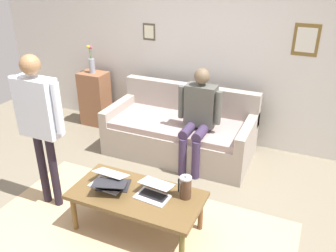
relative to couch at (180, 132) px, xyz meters
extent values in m
plane|color=#766D59|center=(-0.17, 1.54, -0.30)|extent=(7.68, 7.68, 0.00)
cube|color=tan|center=(-0.19, 1.69, -0.30)|extent=(3.01, 1.66, 0.01)
cube|color=silver|center=(-0.17, -0.66, 1.05)|extent=(7.04, 0.10, 2.70)
cube|color=brown|center=(-1.37, -0.61, 1.25)|extent=(0.30, 0.02, 0.39)
cube|color=silver|center=(-1.37, -0.60, 1.25)|extent=(0.23, 0.00, 0.29)
cube|color=#4A4435|center=(0.75, -0.61, 1.18)|extent=(0.19, 0.02, 0.24)
cube|color=#EAE7C7|center=(0.75, -0.60, 1.18)|extent=(0.14, 0.00, 0.18)
cube|color=#A2978C|center=(0.00, 0.04, -0.09)|extent=(1.93, 0.91, 0.42)
cube|color=gray|center=(0.00, 0.06, 0.16)|extent=(1.69, 0.83, 0.08)
cube|color=#A2978C|center=(0.00, -0.34, 0.35)|extent=(1.93, 0.14, 0.46)
cube|color=#A2978C|center=(-0.91, 0.04, 0.22)|extent=(0.12, 0.91, 0.20)
cube|color=#A2978C|center=(0.91, 0.04, 0.22)|extent=(0.12, 0.91, 0.20)
cube|color=brown|center=(-0.19, 1.59, 0.10)|extent=(1.27, 0.63, 0.04)
cylinder|color=brown|center=(-0.76, 1.84, -0.11)|extent=(0.05, 0.05, 0.39)
cylinder|color=brown|center=(0.38, 1.84, -0.11)|extent=(0.05, 0.05, 0.39)
cylinder|color=brown|center=(-0.76, 1.34, -0.11)|extent=(0.05, 0.05, 0.39)
cylinder|color=brown|center=(0.38, 1.34, -0.11)|extent=(0.05, 0.05, 0.39)
cube|color=#28282D|center=(0.08, 1.56, 0.13)|extent=(0.37, 0.30, 0.01)
cube|color=black|center=(0.07, 1.58, 0.14)|extent=(0.29, 0.20, 0.00)
cube|color=#28282D|center=(0.04, 1.68, 0.24)|extent=(0.36, 0.29, 0.04)
cube|color=white|center=(0.04, 1.68, 0.24)|extent=(0.33, 0.26, 0.03)
cube|color=silver|center=(-0.35, 1.58, 0.13)|extent=(0.33, 0.23, 0.01)
cube|color=black|center=(-0.35, 1.57, 0.14)|extent=(0.28, 0.14, 0.00)
cube|color=silver|center=(-0.36, 1.50, 0.23)|extent=(0.33, 0.22, 0.04)
cube|color=#A6D0F6|center=(-0.36, 1.50, 0.23)|extent=(0.30, 0.19, 0.04)
cube|color=silver|center=(0.14, 1.59, 0.13)|extent=(0.34, 0.22, 0.01)
cube|color=black|center=(0.13, 1.58, 0.14)|extent=(0.29, 0.13, 0.00)
cube|color=silver|center=(0.13, 1.52, 0.23)|extent=(0.34, 0.20, 0.06)
cube|color=#ACDCE8|center=(0.13, 1.52, 0.23)|extent=(0.31, 0.18, 0.05)
cylinder|color=#4C3323|center=(-0.64, 1.45, 0.23)|extent=(0.11, 0.11, 0.21)
cylinder|color=#B7B7BC|center=(-0.64, 1.45, 0.34)|extent=(0.11, 0.11, 0.02)
sphere|color=#B2B2B7|center=(-0.64, 1.45, 0.36)|extent=(0.03, 0.03, 0.03)
cube|color=black|center=(-0.57, 1.45, 0.24)|extent=(0.01, 0.01, 0.15)
cube|color=#8E5A3C|center=(1.59, -0.34, 0.12)|extent=(0.42, 0.32, 0.85)
cylinder|color=#9198AA|center=(1.59, -0.34, 0.65)|extent=(0.09, 0.09, 0.21)
cylinder|color=#3D7038|center=(1.60, -0.35, 0.85)|extent=(0.02, 0.01, 0.17)
sphere|color=#D14563|center=(1.60, -0.36, 0.93)|extent=(0.05, 0.05, 0.05)
cylinder|color=#3D7038|center=(1.61, -0.34, 0.85)|extent=(0.01, 0.02, 0.18)
sphere|color=gold|center=(1.62, -0.34, 0.94)|extent=(0.04, 0.04, 0.04)
cylinder|color=#3D7038|center=(1.60, -0.32, 0.85)|extent=(0.04, 0.02, 0.19)
sphere|color=gold|center=(1.61, -0.30, 0.95)|extent=(0.05, 0.05, 0.05)
cylinder|color=black|center=(0.94, 1.60, 0.12)|extent=(0.09, 0.09, 0.84)
cylinder|color=black|center=(0.79, 1.60, 0.12)|extent=(0.09, 0.09, 0.84)
cube|color=silver|center=(0.87, 1.60, 0.84)|extent=(0.42, 0.19, 0.60)
cylinder|color=silver|center=(1.12, 1.60, 0.87)|extent=(0.08, 0.08, 0.51)
cylinder|color=silver|center=(0.62, 1.60, 0.87)|extent=(0.08, 0.08, 0.51)
sphere|color=#916843|center=(0.87, 1.60, 1.26)|extent=(0.19, 0.19, 0.19)
cylinder|color=#382A48|center=(-0.41, 0.50, -0.05)|extent=(0.10, 0.10, 0.50)
cylinder|color=#382A48|center=(-0.24, 0.50, -0.05)|extent=(0.10, 0.10, 0.50)
cylinder|color=#382A48|center=(-0.41, 0.32, 0.25)|extent=(0.12, 0.40, 0.12)
cylinder|color=#382A48|center=(-0.24, 0.32, 0.25)|extent=(0.12, 0.40, 0.12)
cube|color=#51524C|center=(-0.32, 0.14, 0.51)|extent=(0.37, 0.20, 0.52)
cylinder|color=#51524C|center=(-0.56, 0.19, 0.53)|extent=(0.08, 0.08, 0.42)
cylinder|color=#51524C|center=(-0.08, 0.19, 0.53)|extent=(0.08, 0.08, 0.42)
sphere|color=brown|center=(-0.32, 0.14, 0.88)|extent=(0.19, 0.19, 0.19)
camera|label=1|loc=(-1.58, 4.00, 2.18)|focal=38.02mm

